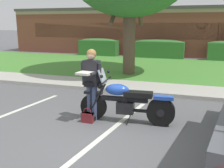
% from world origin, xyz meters
% --- Properties ---
extents(ground_plane, '(140.00, 140.00, 0.00)m').
position_xyz_m(ground_plane, '(0.00, 0.00, 0.00)').
color(ground_plane, '#565659').
extents(curb_strip, '(60.00, 0.20, 0.12)m').
position_xyz_m(curb_strip, '(0.00, 3.41, 0.06)').
color(curb_strip, '#ADA89E').
rests_on(curb_strip, ground).
extents(concrete_walk, '(60.00, 1.50, 0.08)m').
position_xyz_m(concrete_walk, '(0.00, 4.26, 0.04)').
color(concrete_walk, '#ADA89E').
rests_on(concrete_walk, ground).
extents(grass_lawn, '(60.00, 7.44, 0.06)m').
position_xyz_m(grass_lawn, '(0.00, 8.73, 0.03)').
color(grass_lawn, '#478433').
rests_on(grass_lawn, ground).
extents(stall_stripe_0, '(0.70, 4.38, 0.01)m').
position_xyz_m(stall_stripe_0, '(-2.86, 0.20, 0.00)').
color(stall_stripe_0, silver).
rests_on(stall_stripe_0, ground).
extents(stall_stripe_1, '(0.70, 4.38, 0.01)m').
position_xyz_m(stall_stripe_1, '(0.00, 0.20, 0.00)').
color(stall_stripe_1, silver).
rests_on(stall_stripe_1, ground).
extents(motorcycle, '(2.24, 0.82, 1.26)m').
position_xyz_m(motorcycle, '(0.28, 0.86, 0.49)').
color(motorcycle, black).
rests_on(motorcycle, ground).
extents(rider_person, '(0.53, 0.61, 1.70)m').
position_xyz_m(rider_person, '(-0.64, 0.76, 1.01)').
color(rider_person, black).
rests_on(rider_person, ground).
extents(handbag, '(0.28, 0.13, 0.36)m').
position_xyz_m(handbag, '(-0.65, 0.54, 0.14)').
color(handbag, maroon).
rests_on(handbag, ground).
extents(hedge_left, '(2.77, 0.90, 1.24)m').
position_xyz_m(hedge_left, '(-5.11, 12.71, 0.65)').
color(hedge_left, '#336B2D').
rests_on(hedge_left, ground).
extents(hedge_center_left, '(3.23, 0.90, 1.24)m').
position_xyz_m(hedge_center_left, '(-0.83, 12.71, 0.65)').
color(hedge_center_left, '#336B2D').
rests_on(hedge_center_left, ground).
extents(brick_building, '(23.15, 10.62, 3.41)m').
position_xyz_m(brick_building, '(-1.13, 18.77, 1.71)').
color(brick_building, brown).
rests_on(brick_building, ground).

